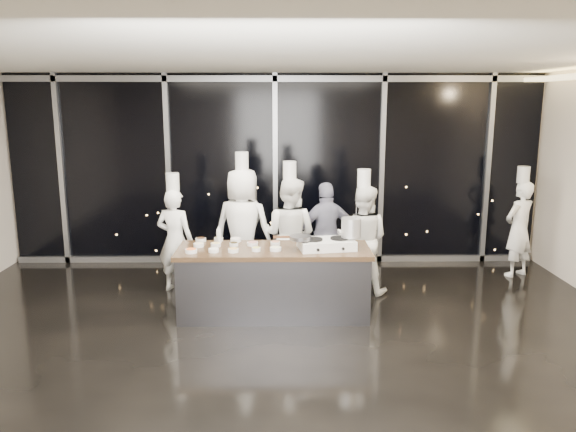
# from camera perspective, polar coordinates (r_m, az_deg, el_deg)

# --- Properties ---
(ground) EXTENTS (9.00, 9.00, 0.00)m
(ground) POSITION_cam_1_polar(r_m,az_deg,el_deg) (6.63, -1.54, -12.85)
(ground) COLOR black
(ground) RESTS_ON ground
(room_shell) EXTENTS (9.02, 7.02, 3.21)m
(room_shell) POSITION_cam_1_polar(r_m,az_deg,el_deg) (6.05, 0.02, 6.89)
(room_shell) COLOR beige
(room_shell) RESTS_ON ground
(window_wall) EXTENTS (8.90, 0.11, 3.20)m
(window_wall) POSITION_cam_1_polar(r_m,az_deg,el_deg) (9.53, -1.29, 4.71)
(window_wall) COLOR black
(window_wall) RESTS_ON ground
(demo_counter) EXTENTS (2.46, 0.86, 0.90)m
(demo_counter) POSITION_cam_1_polar(r_m,az_deg,el_deg) (7.30, -1.46, -6.68)
(demo_counter) COLOR #3A3A3F
(demo_counter) RESTS_ON ground
(stove) EXTENTS (0.75, 0.53, 0.14)m
(stove) POSITION_cam_1_polar(r_m,az_deg,el_deg) (7.15, 3.93, -2.83)
(stove) COLOR silver
(stove) RESTS_ON demo_counter
(frying_pan) EXTENTS (0.50, 0.32, 0.05)m
(frying_pan) POSITION_cam_1_polar(r_m,az_deg,el_deg) (7.03, 1.20, -2.21)
(frying_pan) COLOR slate
(frying_pan) RESTS_ON stove
(stock_pot) EXTENTS (0.28, 0.28, 0.25)m
(stock_pot) POSITION_cam_1_polar(r_m,az_deg,el_deg) (7.18, 6.42, -1.17)
(stock_pot) COLOR silver
(stock_pot) RESTS_ON stove
(prep_bowls) EXTENTS (1.19, 0.73, 0.05)m
(prep_bowls) POSITION_cam_1_polar(r_m,az_deg,el_deg) (7.26, -5.92, -2.96)
(prep_bowls) COLOR silver
(prep_bowls) RESTS_ON demo_counter
(squeeze_bottle) EXTENTS (0.06, 0.06, 0.23)m
(squeeze_bottle) POSITION_cam_1_polar(r_m,az_deg,el_deg) (7.48, -7.04, -1.88)
(squeeze_bottle) COLOR silver
(squeeze_bottle) RESTS_ON demo_counter
(chef_far_left) EXTENTS (0.63, 0.50, 1.74)m
(chef_far_left) POSITION_cam_1_polar(r_m,az_deg,el_deg) (8.31, -11.41, -2.28)
(chef_far_left) COLOR white
(chef_far_left) RESTS_ON ground
(chef_left) EXTENTS (1.01, 0.81, 2.03)m
(chef_left) POSITION_cam_1_polar(r_m,az_deg,el_deg) (8.27, -4.60, -1.23)
(chef_left) COLOR white
(chef_left) RESTS_ON ground
(chef_center) EXTENTS (1.01, 0.91, 1.91)m
(chef_center) POSITION_cam_1_polar(r_m,az_deg,el_deg) (8.13, 0.16, -1.86)
(chef_center) COLOR white
(chef_center) RESTS_ON ground
(guest) EXTENTS (0.98, 0.59, 1.57)m
(guest) POSITION_cam_1_polar(r_m,az_deg,el_deg) (8.44, 3.95, -1.84)
(guest) COLOR #17163E
(guest) RESTS_ON ground
(chef_right) EXTENTS (0.91, 0.80, 1.80)m
(chef_right) POSITION_cam_1_polar(r_m,az_deg,el_deg) (8.15, 7.56, -2.29)
(chef_right) COLOR white
(chef_right) RESTS_ON ground
(chef_side) EXTENTS (0.66, 0.60, 1.76)m
(chef_side) POSITION_cam_1_polar(r_m,az_deg,el_deg) (9.56, 22.41, -1.08)
(chef_side) COLOR white
(chef_side) RESTS_ON ground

